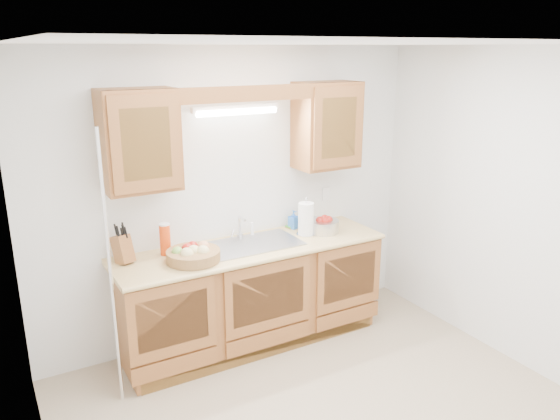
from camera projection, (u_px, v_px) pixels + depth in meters
room at (335, 250)px, 3.44m from camera, size 3.52×3.50×2.50m
base_cabinets at (251, 296)px, 4.67m from camera, size 2.20×0.60×0.86m
countertop at (251, 248)px, 4.53m from camera, size 2.30×0.63×0.04m
upper_cabinet_left at (139, 140)px, 3.99m from camera, size 0.55×0.33×0.75m
upper_cabinet_right at (327, 125)px, 4.78m from camera, size 0.55×0.33×0.75m
valance at (249, 94)px, 4.18m from camera, size 2.20×0.05×0.12m
fluorescent_fixture at (236, 110)px, 4.41m from camera, size 0.76×0.08×0.08m
sink at (250, 253)px, 4.56m from camera, size 0.84×0.46×0.36m
wire_shelf_pole at (111, 273)px, 3.72m from camera, size 0.03×0.03×2.00m
outlet_plate at (326, 194)px, 5.16m from camera, size 0.08×0.01×0.12m
fruit_basket at (193, 254)px, 4.19m from camera, size 0.53×0.53×0.13m
knife_block at (123, 248)px, 4.14m from camera, size 0.16×0.21×0.32m
orange_canister at (165, 239)px, 4.30m from camera, size 0.11×0.11×0.26m
soap_bottle at (294, 219)px, 4.94m from camera, size 0.10×0.10×0.17m
sponge at (292, 226)px, 4.99m from camera, size 0.12×0.09×0.02m
paper_towel at (306, 219)px, 4.75m from camera, size 0.17×0.17×0.34m
apple_bowl at (323, 225)px, 4.85m from camera, size 0.29×0.29×0.15m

